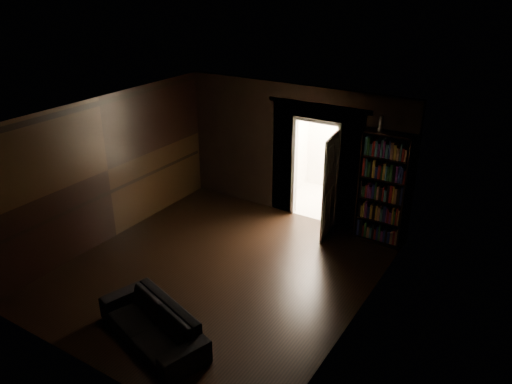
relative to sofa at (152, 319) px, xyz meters
The scene contains 9 objects.
ground 1.95m from the sofa, 97.43° to the left, with size 5.50×5.50×0.00m, color black.
room_walls 3.27m from the sofa, 94.96° to the left, with size 5.02×5.61×2.84m.
kitchen_alcove 5.84m from the sofa, 87.51° to the left, with size 2.20×1.80×2.60m.
sofa is the anchor object (origin of this frame).
bookshelf 4.84m from the sofa, 68.53° to the left, with size 0.90×0.32×2.20m, color black.
refrigerator 6.09m from the sofa, 81.94° to the left, with size 0.74×0.68×1.65m, color white.
door 4.34m from the sofa, 79.49° to the left, with size 0.85×0.05×2.05m, color white.
figurine 5.14m from the sofa, 70.74° to the left, with size 0.09×0.09×0.27m, color white.
bottles 6.17m from the sofa, 81.38° to the left, with size 0.67×0.08×0.27m, color black.
Camera 1 is at (4.49, -5.93, 4.88)m, focal length 35.00 mm.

